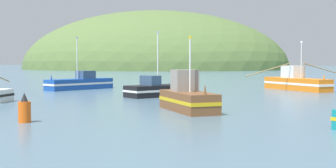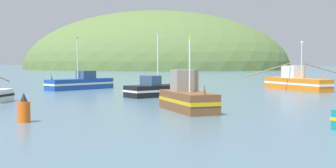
{
  "view_description": "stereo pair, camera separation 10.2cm",
  "coord_description": "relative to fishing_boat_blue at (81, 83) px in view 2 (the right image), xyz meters",
  "views": [
    {
      "loc": [
        14.88,
        -15.48,
        3.48
      ],
      "look_at": [
        4.68,
        23.05,
        1.4
      ],
      "focal_mm": 48.26,
      "sensor_mm": 36.0,
      "label": 1
    },
    {
      "loc": [
        14.98,
        -15.46,
        3.48
      ],
      "look_at": [
        4.68,
        23.05,
        1.4
      ],
      "focal_mm": 48.26,
      "sensor_mm": 36.0,
      "label": 2
    }
  ],
  "objects": [
    {
      "name": "hill_far_right",
      "position": [
        -29.91,
        130.04,
        -0.75
      ],
      "size": [
        110.45,
        88.36,
        47.67
      ],
      "primitive_type": "ellipsoid",
      "color": "#516B38",
      "rests_on": "ground"
    },
    {
      "name": "fishing_boat_orange",
      "position": [
        25.18,
        5.31,
        0.18
      ],
      "size": [
        11.11,
        9.02,
        5.72
      ],
      "rotation": [
        0.0,
        0.0,
        5.39
      ],
      "color": "orange",
      "rests_on": "ground"
    },
    {
      "name": "fishing_boat_blue",
      "position": [
        0.0,
        0.0,
        0.0
      ],
      "size": [
        5.93,
        8.82,
        6.31
      ],
      "rotation": [
        0.0,
        0.0,
        4.24
      ],
      "color": "#19479E",
      "rests_on": "ground"
    },
    {
      "name": "fishing_boat_brown",
      "position": [
        17.57,
        -19.66,
        0.13
      ],
      "size": [
        5.23,
        6.31,
        5.14
      ],
      "rotation": [
        0.0,
        0.0,
        5.31
      ],
      "color": "brown",
      "rests_on": "ground"
    },
    {
      "name": "channel_buoy",
      "position": [
        9.95,
        -27.62,
        -0.05
      ],
      "size": [
        0.69,
        0.69,
        1.68
      ],
      "color": "#E55914",
      "rests_on": "ground"
    },
    {
      "name": "fishing_boat_black",
      "position": [
        12.0,
        -8.21,
        -0.08
      ],
      "size": [
        5.78,
        6.45,
        6.31
      ],
      "rotation": [
        0.0,
        0.0,
        0.91
      ],
      "color": "black",
      "rests_on": "ground"
    }
  ]
}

